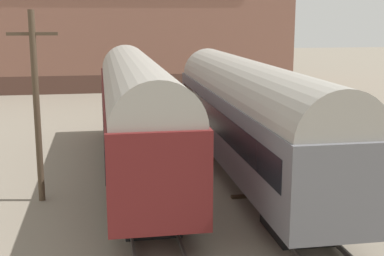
{
  "coord_description": "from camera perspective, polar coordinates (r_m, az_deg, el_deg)",
  "views": [
    {
      "loc": [
        -6.14,
        -16.21,
        6.91
      ],
      "look_at": [
        -2.32,
        6.06,
        2.2
      ],
      "focal_mm": 50.0,
      "sensor_mm": 36.0,
      "label": 1
    }
  ],
  "objects": [
    {
      "name": "ground_plane",
      "position": [
        18.66,
        10.39,
        -10.17
      ],
      "size": [
        200.0,
        200.0,
        0.0
      ],
      "primitive_type": "plane",
      "color": "slate"
    },
    {
      "name": "track_left",
      "position": [
        17.63,
        -4.2,
        -10.84
      ],
      "size": [
        2.6,
        60.0,
        0.26
      ],
      "color": "#4C4742",
      "rests_on": "ground"
    },
    {
      "name": "track_middle",
      "position": [
        18.61,
        10.41,
        -9.76
      ],
      "size": [
        2.6,
        60.0,
        0.26
      ],
      "color": "#4C4742",
      "rests_on": "ground"
    },
    {
      "name": "train_car_grey",
      "position": [
        22.7,
        6.13,
        1.59
      ],
      "size": [
        2.97,
        18.32,
        5.13
      ],
      "color": "black",
      "rests_on": "ground"
    },
    {
      "name": "train_car_maroon",
      "position": [
        23.42,
        -5.94,
        2.17
      ],
      "size": [
        2.94,
        18.69,
        5.29
      ],
      "color": "black",
      "rests_on": "ground"
    },
    {
      "name": "utility_pole",
      "position": [
        20.62,
        -16.26,
        2.48
      ],
      "size": [
        1.8,
        0.24,
        7.17
      ],
      "color": "#473828",
      "rests_on": "ground"
    },
    {
      "name": "warehouse_building",
      "position": [
        55.28,
        -7.63,
        13.17
      ],
      "size": [
        32.53,
        11.47,
        16.69
      ],
      "color": "#4F342A",
      "rests_on": "ground"
    }
  ]
}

